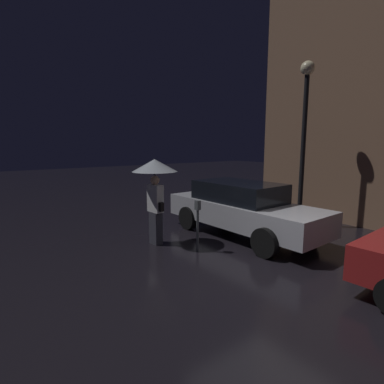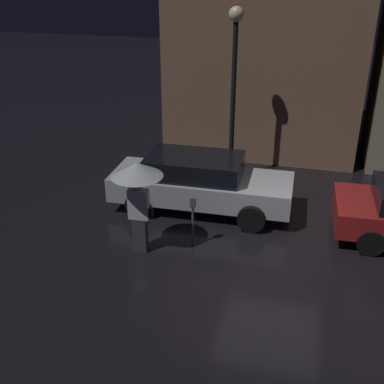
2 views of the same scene
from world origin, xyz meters
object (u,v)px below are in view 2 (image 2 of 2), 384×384
(pedestrian_with_umbrella, at_px, (137,182))
(street_lamp_near, at_px, (234,69))
(parked_car_silver, at_px, (199,182))
(parking_meter, at_px, (193,216))

(pedestrian_with_umbrella, relative_size, street_lamp_near, 0.44)
(parked_car_silver, distance_m, pedestrian_with_umbrella, 2.61)
(pedestrian_with_umbrella, xyz_separation_m, street_lamp_near, (1.26, 4.41, 1.56))
(parking_meter, xyz_separation_m, street_lamp_near, (0.16, 3.92, 2.53))
(street_lamp_near, bearing_deg, parking_meter, -92.34)
(parking_meter, bearing_deg, pedestrian_with_umbrella, -156.01)
(parked_car_silver, bearing_deg, pedestrian_with_umbrella, -110.88)
(pedestrian_with_umbrella, height_order, parking_meter, pedestrian_with_umbrella)
(parking_meter, bearing_deg, street_lamp_near, 87.66)
(parked_car_silver, xyz_separation_m, parking_meter, (0.28, -1.80, -0.02))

